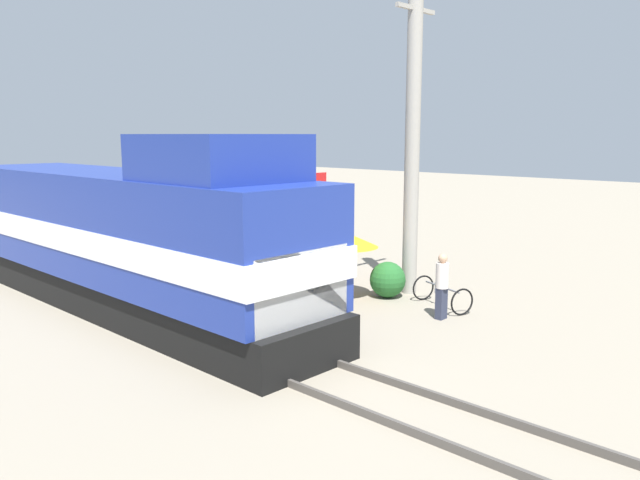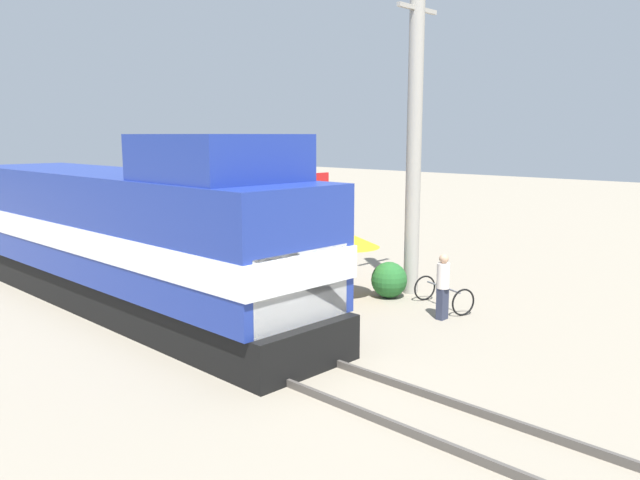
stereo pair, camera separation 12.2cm
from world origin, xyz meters
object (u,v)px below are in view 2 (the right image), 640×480
object	(u,v)px
utility_pole	(414,135)
vendor_umbrella	(348,240)
billboard_sign	(308,198)
person_bystander	(443,284)
bicycle	(443,294)
locomotive	(131,237)

from	to	relation	value
utility_pole	vendor_umbrella	world-z (taller)	utility_pole
vendor_umbrella	billboard_sign	size ratio (longest dim) A/B	0.58
person_bystander	bicycle	xyz separation A→B (m)	(0.97, 0.61, -0.57)
vendor_umbrella	bicycle	xyz separation A→B (m)	(1.16, -2.58, -1.40)
bicycle	locomotive	bearing A→B (deg)	-24.75
locomotive	vendor_umbrella	bearing A→B (deg)	-35.24
locomotive	billboard_sign	size ratio (longest dim) A/B	4.34
vendor_umbrella	locomotive	bearing A→B (deg)	144.76
vendor_umbrella	bicycle	world-z (taller)	vendor_umbrella
locomotive	person_bystander	distance (m)	8.54
person_bystander	bicycle	bearing A→B (deg)	32.12
locomotive	person_bystander	bearing A→B (deg)	-52.31
vendor_umbrella	person_bystander	distance (m)	3.30
person_bystander	vendor_umbrella	bearing A→B (deg)	93.55
billboard_sign	bicycle	world-z (taller)	billboard_sign
utility_pole	person_bystander	bearing A→B (deg)	-127.24
utility_pole	bicycle	world-z (taller)	utility_pole
locomotive	utility_pole	xyz separation A→B (m)	(6.91, -4.42, 2.77)
locomotive	billboard_sign	xyz separation A→B (m)	(7.18, 0.32, 0.52)
vendor_umbrella	person_bystander	size ratio (longest dim) A/B	1.14
vendor_umbrella	bicycle	distance (m)	3.16
bicycle	billboard_sign	bearing A→B (deg)	-79.10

